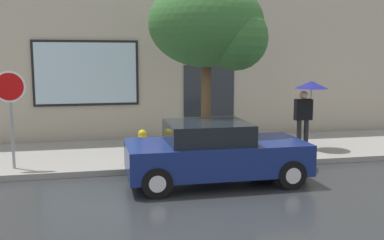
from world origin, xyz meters
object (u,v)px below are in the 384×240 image
street_tree (212,27)px  stop_sign (10,100)px  pedestrian_with_umbrella (308,96)px  parked_car (214,153)px  fire_hydrant (142,144)px

street_tree → stop_sign: street_tree is taller
pedestrian_with_umbrella → stop_sign: stop_sign is taller
street_tree → stop_sign: 5.37m
parked_car → street_tree: street_tree is taller
stop_sign → pedestrian_with_umbrella: bearing=4.8°
street_tree → parked_car: bearing=-103.0°
parked_car → pedestrian_with_umbrella: bearing=34.1°
fire_hydrant → pedestrian_with_umbrella: (4.93, 0.24, 1.20)m
parked_car → fire_hydrant: (-1.43, 2.14, -0.16)m
parked_car → pedestrian_with_umbrella: (3.51, 2.38, 1.04)m
pedestrian_with_umbrella → fire_hydrant: bearing=-177.2°
pedestrian_with_umbrella → stop_sign: size_ratio=0.84×
fire_hydrant → pedestrian_with_umbrella: size_ratio=0.39×
fire_hydrant → stop_sign: stop_sign is taller
street_tree → fire_hydrant: bearing=170.2°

